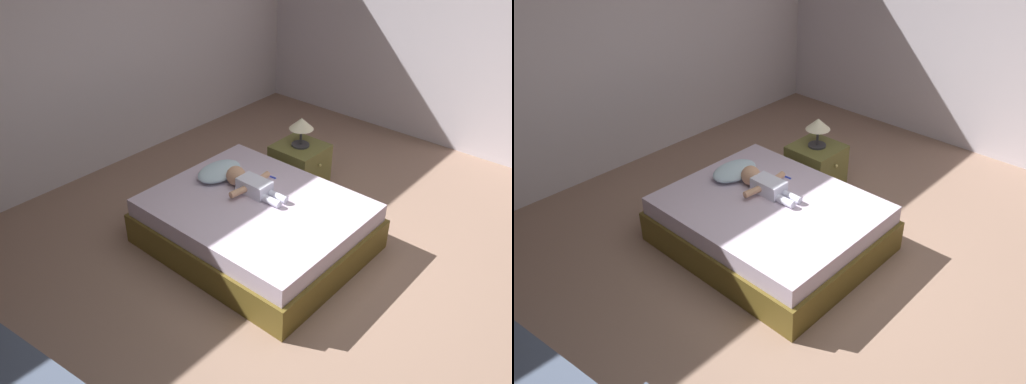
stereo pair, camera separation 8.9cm
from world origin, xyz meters
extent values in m
plane|color=#9A7965|center=(0.00, 0.00, 0.00)|extent=(8.00, 8.00, 0.00)
cube|color=silver|center=(0.00, 3.00, 1.39)|extent=(8.00, 0.12, 2.77)
cube|color=silver|center=(3.00, 0.00, 1.39)|extent=(0.12, 6.00, 2.77)
cube|color=brown|center=(0.10, 0.81, 0.14)|extent=(1.42, 1.73, 0.28)
cube|color=silver|center=(0.10, 0.81, 0.36)|extent=(1.37, 1.67, 0.16)
ellipsoid|color=silver|center=(0.19, 1.33, 0.49)|extent=(0.45, 0.29, 0.11)
cube|color=white|center=(0.20, 0.91, 0.50)|extent=(0.17, 0.28, 0.13)
sphere|color=tan|center=(0.20, 1.13, 0.52)|extent=(0.17, 0.17, 0.17)
cylinder|color=tan|center=(0.04, 0.96, 0.50)|extent=(0.16, 0.08, 0.06)
cylinder|color=tan|center=(0.35, 0.96, 0.50)|extent=(0.16, 0.07, 0.06)
cylinder|color=white|center=(0.16, 0.69, 0.47)|extent=(0.06, 0.18, 0.06)
cylinder|color=white|center=(0.24, 0.69, 0.47)|extent=(0.06, 0.18, 0.06)
cube|color=blue|center=(0.49, 0.98, 0.44)|extent=(0.02, 0.12, 0.01)
cube|color=white|center=(0.49, 1.04, 0.45)|extent=(0.02, 0.02, 0.01)
cube|color=brown|center=(1.12, 1.13, 0.23)|extent=(0.46, 0.46, 0.46)
sphere|color=tan|center=(1.12, 0.88, 0.33)|extent=(0.03, 0.03, 0.03)
cylinder|color=#333338|center=(1.12, 1.13, 0.47)|extent=(0.18, 0.18, 0.02)
cylinder|color=#333338|center=(1.12, 1.13, 0.56)|extent=(0.02, 0.02, 0.16)
cone|color=#F1E8C1|center=(1.12, 1.13, 0.70)|extent=(0.24, 0.24, 0.11)
camera|label=1|loc=(-2.62, -1.59, 2.80)|focal=36.81mm
camera|label=2|loc=(-2.56, -1.66, 2.80)|focal=36.81mm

